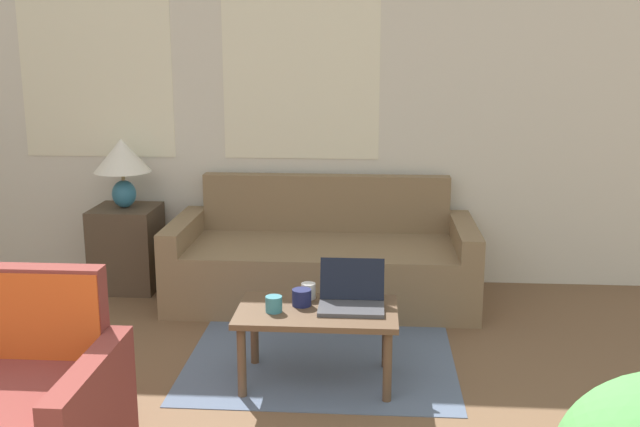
{
  "coord_description": "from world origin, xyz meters",
  "views": [
    {
      "loc": [
        1.16,
        -1.19,
        1.71
      ],
      "look_at": [
        0.86,
        2.99,
        0.75
      ],
      "focal_mm": 42.0,
      "sensor_mm": 36.0,
      "label": 1
    }
  ],
  "objects_px": {
    "armchair": "(9,418)",
    "cup_yellow": "(274,304)",
    "couch": "(323,263)",
    "coffee_table": "(317,319)",
    "cup_navy": "(308,291)",
    "table_lamp": "(122,160)",
    "cup_white": "(302,297)",
    "laptop": "(352,297)"
  },
  "relations": [
    {
      "from": "armchair",
      "to": "cup_white",
      "type": "distance_m",
      "value": 1.48
    },
    {
      "from": "cup_navy",
      "to": "table_lamp",
      "type": "bearing_deg",
      "value": 137.92
    },
    {
      "from": "cup_yellow",
      "to": "laptop",
      "type": "bearing_deg",
      "value": 13.8
    },
    {
      "from": "cup_navy",
      "to": "cup_yellow",
      "type": "relative_size",
      "value": 0.98
    },
    {
      "from": "table_lamp",
      "to": "cup_yellow",
      "type": "height_order",
      "value": "table_lamp"
    },
    {
      "from": "couch",
      "to": "coffee_table",
      "type": "bearing_deg",
      "value": -87.39
    },
    {
      "from": "table_lamp",
      "to": "cup_white",
      "type": "relative_size",
      "value": 4.88
    },
    {
      "from": "armchair",
      "to": "coffee_table",
      "type": "distance_m",
      "value": 1.5
    },
    {
      "from": "armchair",
      "to": "cup_white",
      "type": "relative_size",
      "value": 8.44
    },
    {
      "from": "cup_white",
      "to": "table_lamp",
      "type": "bearing_deg",
      "value": 135.0
    },
    {
      "from": "armchair",
      "to": "cup_white",
      "type": "height_order",
      "value": "armchair"
    },
    {
      "from": "armchair",
      "to": "cup_white",
      "type": "xyz_separation_m",
      "value": [
        1.07,
        1.0,
        0.18
      ]
    },
    {
      "from": "coffee_table",
      "to": "laptop",
      "type": "relative_size",
      "value": 2.45
    },
    {
      "from": "table_lamp",
      "to": "cup_navy",
      "type": "distance_m",
      "value": 1.94
    },
    {
      "from": "couch",
      "to": "laptop",
      "type": "distance_m",
      "value": 1.29
    },
    {
      "from": "coffee_table",
      "to": "cup_yellow",
      "type": "xyz_separation_m",
      "value": [
        -0.21,
        -0.05,
        0.09
      ]
    },
    {
      "from": "coffee_table",
      "to": "cup_white",
      "type": "bearing_deg",
      "value": 149.93
    },
    {
      "from": "laptop",
      "to": "cup_navy",
      "type": "xyz_separation_m",
      "value": [
        -0.23,
        0.12,
        -0.01
      ]
    },
    {
      "from": "laptop",
      "to": "cup_white",
      "type": "relative_size",
      "value": 3.36
    },
    {
      "from": "table_lamp",
      "to": "coffee_table",
      "type": "distance_m",
      "value": 2.11
    },
    {
      "from": "coffee_table",
      "to": "cup_navy",
      "type": "height_order",
      "value": "cup_navy"
    },
    {
      "from": "couch",
      "to": "cup_white",
      "type": "distance_m",
      "value": 1.26
    },
    {
      "from": "table_lamp",
      "to": "cup_yellow",
      "type": "bearing_deg",
      "value": -49.88
    },
    {
      "from": "couch",
      "to": "cup_white",
      "type": "height_order",
      "value": "couch"
    },
    {
      "from": "armchair",
      "to": "cup_yellow",
      "type": "bearing_deg",
      "value": 43.53
    },
    {
      "from": "couch",
      "to": "table_lamp",
      "type": "height_order",
      "value": "table_lamp"
    },
    {
      "from": "table_lamp",
      "to": "cup_white",
      "type": "height_order",
      "value": "table_lamp"
    },
    {
      "from": "couch",
      "to": "cup_yellow",
      "type": "xyz_separation_m",
      "value": [
        -0.15,
        -1.35,
        0.19
      ]
    },
    {
      "from": "couch",
      "to": "cup_yellow",
      "type": "distance_m",
      "value": 1.37
    },
    {
      "from": "couch",
      "to": "cup_navy",
      "type": "bearing_deg",
      "value": -89.96
    },
    {
      "from": "armchair",
      "to": "coffee_table",
      "type": "relative_size",
      "value": 1.03
    },
    {
      "from": "armchair",
      "to": "cup_yellow",
      "type": "xyz_separation_m",
      "value": [
        0.94,
        0.9,
        0.18
      ]
    },
    {
      "from": "couch",
      "to": "table_lamp",
      "type": "relative_size",
      "value": 4.2
    },
    {
      "from": "table_lamp",
      "to": "laptop",
      "type": "height_order",
      "value": "table_lamp"
    },
    {
      "from": "coffee_table",
      "to": "cup_white",
      "type": "relative_size",
      "value": 8.24
    },
    {
      "from": "couch",
      "to": "armchair",
      "type": "height_order",
      "value": "same"
    },
    {
      "from": "couch",
      "to": "laptop",
      "type": "relative_size",
      "value": 6.09
    },
    {
      "from": "couch",
      "to": "coffee_table",
      "type": "xyz_separation_m",
      "value": [
        0.06,
        -1.29,
        0.09
      ]
    },
    {
      "from": "cup_navy",
      "to": "armchair",
      "type": "bearing_deg",
      "value": -134.73
    },
    {
      "from": "table_lamp",
      "to": "cup_navy",
      "type": "height_order",
      "value": "table_lamp"
    },
    {
      "from": "table_lamp",
      "to": "coffee_table",
      "type": "height_order",
      "value": "table_lamp"
    },
    {
      "from": "armchair",
      "to": "laptop",
      "type": "xyz_separation_m",
      "value": [
        1.33,
        0.99,
        0.19
      ]
    }
  ]
}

